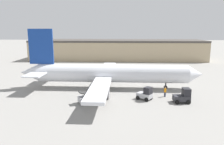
# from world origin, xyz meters

# --- Properties ---
(ground_plane) EXTENTS (400.00, 400.00, 0.00)m
(ground_plane) POSITION_xyz_m (0.00, 0.00, 0.00)
(ground_plane) COLOR gray
(terminal_building) EXTENTS (66.52, 15.69, 7.68)m
(terminal_building) POSITION_xyz_m (0.01, 43.55, 3.85)
(terminal_building) COLOR tan
(terminal_building) RESTS_ON ground_plane
(airplane) EXTENTS (37.01, 33.43, 11.97)m
(airplane) POSITION_xyz_m (-1.02, 0.01, 3.09)
(airplane) COLOR silver
(airplane) RESTS_ON ground_plane
(ground_crew_worker) EXTENTS (0.39, 0.39, 1.77)m
(ground_crew_worker) POSITION_xyz_m (9.75, -5.27, 0.94)
(ground_crew_worker) COLOR #1E2338
(ground_crew_worker) RESTS_ON ground_plane
(baggage_tug) EXTENTS (2.94, 2.79, 2.29)m
(baggage_tug) POSITION_xyz_m (6.09, -7.18, 1.01)
(baggage_tug) COLOR #B2B2B7
(baggage_tug) RESTS_ON ground_plane
(belt_loader_truck) EXTENTS (3.47, 3.10, 2.31)m
(belt_loader_truck) POSITION_xyz_m (-3.28, -9.24, 1.08)
(belt_loader_truck) COLOR #B2B2B7
(belt_loader_truck) RESTS_ON ground_plane
(pushback_tug) EXTENTS (2.67, 2.02, 2.44)m
(pushback_tug) POSITION_xyz_m (12.08, -8.33, 1.09)
(pushback_tug) COLOR #2D2D33
(pushback_tug) RESTS_ON ground_plane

